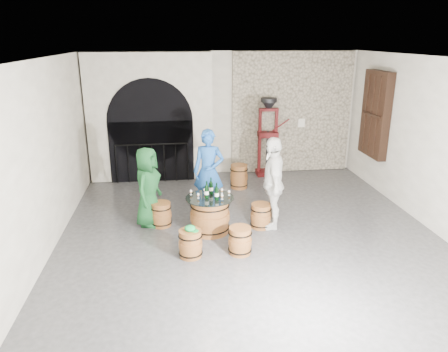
{
  "coord_description": "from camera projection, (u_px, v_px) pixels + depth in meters",
  "views": [
    {
      "loc": [
        -1.34,
        -6.99,
        3.54
      ],
      "look_at": [
        -0.43,
        0.49,
        1.05
      ],
      "focal_mm": 34.0,
      "sensor_mm": 36.0,
      "label": 1
    }
  ],
  "objects": [
    {
      "name": "ground",
      "position": [
        250.0,
        237.0,
        7.85
      ],
      "size": [
        8.0,
        8.0,
        0.0
      ],
      "primitive_type": "plane",
      "color": "#323235",
      "rests_on": "ground"
    },
    {
      "name": "wall_back",
      "position": [
        224.0,
        114.0,
        11.12
      ],
      "size": [
        8.0,
        0.0,
        8.0
      ],
      "primitive_type": "plane",
      "rotation": [
        1.57,
        0.0,
        0.0
      ],
      "color": "beige",
      "rests_on": "ground"
    },
    {
      "name": "wall_front",
      "position": [
        339.0,
        277.0,
        3.58
      ],
      "size": [
        8.0,
        0.0,
        8.0
      ],
      "primitive_type": "plane",
      "rotation": [
        -1.57,
        0.0,
        0.0
      ],
      "color": "beige",
      "rests_on": "ground"
    },
    {
      "name": "wall_left",
      "position": [
        42.0,
        161.0,
        6.95
      ],
      "size": [
        0.0,
        8.0,
        8.0
      ],
      "primitive_type": "plane",
      "rotation": [
        1.57,
        0.0,
        1.57
      ],
      "color": "beige",
      "rests_on": "ground"
    },
    {
      "name": "wall_right",
      "position": [
        440.0,
        148.0,
        7.75
      ],
      "size": [
        0.0,
        8.0,
        8.0
      ],
      "primitive_type": "plane",
      "rotation": [
        1.57,
        0.0,
        -1.57
      ],
      "color": "beige",
      "rests_on": "ground"
    },
    {
      "name": "ceiling",
      "position": [
        254.0,
        58.0,
        6.85
      ],
      "size": [
        8.0,
        8.0,
        0.0
      ],
      "primitive_type": "plane",
      "rotation": [
        3.14,
        0.0,
        0.0
      ],
      "color": "beige",
      "rests_on": "wall_back"
    },
    {
      "name": "stone_facing_panel",
      "position": [
        292.0,
        113.0,
        11.27
      ],
      "size": [
        3.2,
        0.12,
        3.18
      ],
      "primitive_type": "cube",
      "color": "tan",
      "rests_on": "ground"
    },
    {
      "name": "arched_opening",
      "position": [
        151.0,
        118.0,
        10.66
      ],
      "size": [
        3.1,
        0.6,
        3.19
      ],
      "color": "beige",
      "rests_on": "ground"
    },
    {
      "name": "shuttered_window",
      "position": [
        375.0,
        114.0,
        9.94
      ],
      "size": [
        0.23,
        1.1,
        2.0
      ],
      "color": "black",
      "rests_on": "wall_right"
    },
    {
      "name": "barrel_table",
      "position": [
        210.0,
        215.0,
        7.97
      ],
      "size": [
        0.9,
        0.9,
        0.7
      ],
      "color": "brown",
      "rests_on": "ground"
    },
    {
      "name": "barrel_stool_left",
      "position": [
        161.0,
        214.0,
        8.26
      ],
      "size": [
        0.41,
        0.41,
        0.48
      ],
      "color": "brown",
      "rests_on": "ground"
    },
    {
      "name": "barrel_stool_far",
      "position": [
        209.0,
        201.0,
        8.95
      ],
      "size": [
        0.41,
        0.41,
        0.48
      ],
      "color": "brown",
      "rests_on": "ground"
    },
    {
      "name": "barrel_stool_right",
      "position": [
        261.0,
        216.0,
        8.2
      ],
      "size": [
        0.41,
        0.41,
        0.48
      ],
      "color": "brown",
      "rests_on": "ground"
    },
    {
      "name": "barrel_stool_near_right",
      "position": [
        240.0,
        241.0,
        7.2
      ],
      "size": [
        0.41,
        0.41,
        0.48
      ],
      "color": "brown",
      "rests_on": "ground"
    },
    {
      "name": "barrel_stool_near_left",
      "position": [
        190.0,
        244.0,
        7.09
      ],
      "size": [
        0.41,
        0.41,
        0.48
      ],
      "color": "brown",
      "rests_on": "ground"
    },
    {
      "name": "green_cap",
      "position": [
        190.0,
        228.0,
        7.01
      ],
      "size": [
        0.23,
        0.18,
        0.1
      ],
      "color": "#0C8736",
      "rests_on": "barrel_stool_near_left"
    },
    {
      "name": "person_green",
      "position": [
        148.0,
        187.0,
        8.16
      ],
      "size": [
        0.73,
        0.89,
        1.56
      ],
      "primitive_type": "imported",
      "rotation": [
        0.0,
        0.0,
        1.22
      ],
      "color": "#12401C",
      "rests_on": "ground"
    },
    {
      "name": "person_blue",
      "position": [
        209.0,
        171.0,
        8.77
      ],
      "size": [
        0.73,
        0.58,
        1.76
      ],
      "primitive_type": "imported",
      "rotation": [
        0.0,
        0.0,
        -0.27
      ],
      "color": "#1B4C98",
      "rests_on": "ground"
    },
    {
      "name": "person_white",
      "position": [
        273.0,
        183.0,
        8.03
      ],
      "size": [
        0.56,
        1.09,
        1.79
      ],
      "primitive_type": "imported",
      "rotation": [
        0.0,
        0.0,
        -1.69
      ],
      "color": "silver",
      "rests_on": "ground"
    },
    {
      "name": "wine_bottle_left",
      "position": [
        207.0,
        191.0,
        7.8
      ],
      "size": [
        0.08,
        0.08,
        0.32
      ],
      "color": "black",
      "rests_on": "barrel_table"
    },
    {
      "name": "wine_bottle_center",
      "position": [
        217.0,
        193.0,
        7.7
      ],
      "size": [
        0.08,
        0.08,
        0.32
      ],
      "color": "black",
      "rests_on": "barrel_table"
    },
    {
      "name": "wine_bottle_right",
      "position": [
        211.0,
        187.0,
        7.99
      ],
      "size": [
        0.08,
        0.08,
        0.32
      ],
      "color": "black",
      "rests_on": "barrel_table"
    },
    {
      "name": "tasting_glass_a",
      "position": [
        198.0,
        196.0,
        7.8
      ],
      "size": [
        0.05,
        0.05,
        0.1
      ],
      "primitive_type": null,
      "color": "#BC6524",
      "rests_on": "barrel_table"
    },
    {
      "name": "tasting_glass_b",
      "position": [
        229.0,
        193.0,
        7.94
      ],
      "size": [
        0.05,
        0.05,
        0.1
      ],
      "primitive_type": null,
      "color": "#BC6524",
      "rests_on": "barrel_table"
    },
    {
      "name": "tasting_glass_c",
      "position": [
        205.0,
        191.0,
        8.04
      ],
      "size": [
        0.05,
        0.05,
        0.1
      ],
      "primitive_type": null,
      "color": "#BC6524",
      "rests_on": "barrel_table"
    },
    {
      "name": "tasting_glass_d",
      "position": [
        222.0,
        191.0,
        8.04
      ],
      "size": [
        0.05,
        0.05,
        0.1
      ],
      "primitive_type": null,
      "color": "#BC6524",
      "rests_on": "barrel_table"
    },
    {
      "name": "tasting_glass_e",
      "position": [
        222.0,
        197.0,
        7.75
      ],
      "size": [
        0.05,
        0.05,
        0.1
      ],
      "primitive_type": null,
      "color": "#BC6524",
      "rests_on": "barrel_table"
    },
    {
      "name": "tasting_glass_f",
      "position": [
        191.0,
        192.0,
        7.97
      ],
      "size": [
        0.05,
        0.05,
        0.1
      ],
      "primitive_type": null,
      "color": "#BC6524",
      "rests_on": "barrel_table"
    },
    {
      "name": "side_barrel",
      "position": [
        239.0,
        176.0,
        10.34
      ],
      "size": [
        0.44,
        0.44,
        0.58
      ],
      "rotation": [
        0.0,
        0.0,
        0.25
      ],
      "color": "brown",
      "rests_on": "ground"
    },
    {
      "name": "corking_press",
      "position": [
        268.0,
        131.0,
        11.06
      ],
      "size": [
        0.84,
        0.46,
        2.04
      ],
      "rotation": [
        0.0,
        0.0,
        -0.01
      ],
      "color": "#4E0D0E",
      "rests_on": "ground"
    },
    {
      "name": "control_box",
      "position": [
        301.0,
        123.0,
        11.3
      ],
      "size": [
        0.18,
        0.1,
        0.22
      ],
      "primitive_type": "cube",
      "color": "silver",
      "rests_on": "wall_back"
    }
  ]
}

